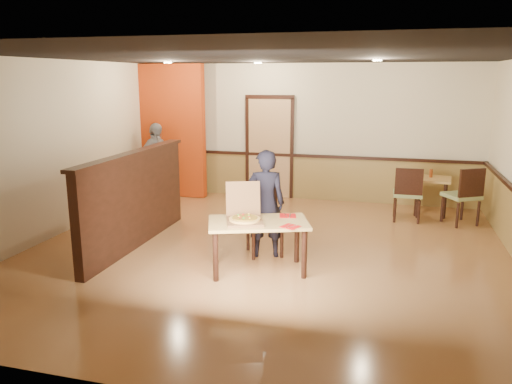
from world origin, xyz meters
TOP-DOWN VIEW (x-y plane):
  - floor at (0.00, 0.00)m, footprint 7.00×7.00m
  - ceiling at (0.00, 0.00)m, footprint 7.00×7.00m
  - wall_back at (0.00, 3.50)m, footprint 7.00×0.00m
  - wall_left at (-3.50, 0.00)m, footprint 0.00×7.00m
  - wainscot_back at (0.00, 3.47)m, footprint 7.00×0.04m
  - chair_rail_back at (0.00, 3.45)m, footprint 7.00×0.06m
  - back_door at (-0.80, 3.46)m, footprint 0.90×0.06m
  - booth_partition at (-2.00, -0.20)m, footprint 0.20×3.10m
  - red_accent_panel at (-2.90, 3.00)m, footprint 1.60×0.20m
  - spot_a at (-2.30, 1.80)m, footprint 0.14×0.14m
  - spot_b at (-0.80, 2.50)m, footprint 0.14×0.14m
  - spot_c at (1.40, 1.50)m, footprint 0.14×0.14m
  - main_table at (0.07, -0.73)m, footprint 1.46×1.13m
  - diner_chair at (-0.05, -0.00)m, footprint 0.67×0.67m
  - side_chair_left at (2.02, 2.24)m, footprint 0.49×0.49m
  - side_chair_right at (2.96, 2.25)m, footprint 0.70×0.70m
  - side_table at (2.47, 2.86)m, footprint 0.71×0.71m
  - diner at (0.01, -0.14)m, footprint 0.65×0.53m
  - passerby at (-3.00, 2.56)m, footprint 0.69×1.02m
  - pizza_box at (-0.10, -0.80)m, footprint 0.62×0.66m
  - pizza at (-0.08, -0.84)m, footprint 0.46×0.46m
  - napkin_near at (0.52, -0.87)m, footprint 0.27×0.27m
  - napkin_far at (0.39, -0.38)m, footprint 0.26×0.26m
  - condiment at (2.44, 2.93)m, footprint 0.06×0.06m

SIDE VIEW (x-z plane):
  - floor at x=0.00m, z-range 0.00..0.00m
  - wainscot_back at x=0.00m, z-range 0.00..0.90m
  - side_table at x=2.47m, z-range 0.18..0.87m
  - side_chair_left at x=2.02m, z-range 0.05..1.03m
  - diner_chair at x=-0.05m, z-range 0.05..1.05m
  - side_chair_right at x=2.96m, z-range 0.05..1.07m
  - main_table at x=0.07m, z-range 0.24..0.93m
  - napkin_near at x=0.52m, z-range 0.69..0.70m
  - napkin_far at x=0.39m, z-range 0.69..0.70m
  - booth_partition at x=-2.00m, z-range 0.01..1.46m
  - pizza at x=-0.08m, z-range 0.72..0.75m
  - pizza_box at x=-0.10m, z-range 0.51..0.99m
  - condiment at x=2.44m, z-range 0.69..0.84m
  - diner at x=0.01m, z-range 0.00..1.55m
  - passerby at x=-3.00m, z-range 0.00..1.61m
  - chair_rail_back at x=0.00m, z-range 0.89..0.95m
  - back_door at x=-0.80m, z-range 0.00..2.10m
  - red_accent_panel at x=-2.90m, z-range 0.01..2.79m
  - wall_back at x=0.00m, z-range -2.10..4.90m
  - wall_left at x=-3.50m, z-range -2.10..4.90m
  - spot_a at x=-2.30m, z-range 2.77..2.79m
  - spot_b at x=-0.80m, z-range 2.77..2.79m
  - spot_c at x=1.40m, z-range 2.77..2.79m
  - ceiling at x=0.00m, z-range 2.80..2.80m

